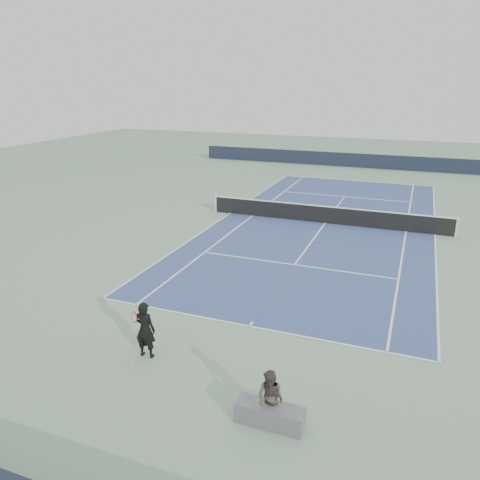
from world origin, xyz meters
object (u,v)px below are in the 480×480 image
(tennis_player, at_px, (145,330))
(tennis_net, at_px, (326,214))
(tennis_ball, at_px, (131,366))
(spectator_bench, at_px, (270,406))

(tennis_player, bearing_deg, tennis_net, 81.66)
(tennis_player, relative_size, tennis_ball, 22.89)
(tennis_net, distance_m, tennis_player, 14.59)
(tennis_player, xyz_separation_m, tennis_ball, (-0.10, -0.65, -0.79))
(tennis_ball, relative_size, spectator_bench, 0.04)
(tennis_net, bearing_deg, spectator_bench, -83.13)
(tennis_ball, bearing_deg, spectator_bench, -10.08)
(tennis_net, relative_size, spectator_bench, 8.06)
(tennis_player, bearing_deg, spectator_bench, -18.93)
(tennis_net, xyz_separation_m, spectator_bench, (1.91, -15.82, -0.02))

